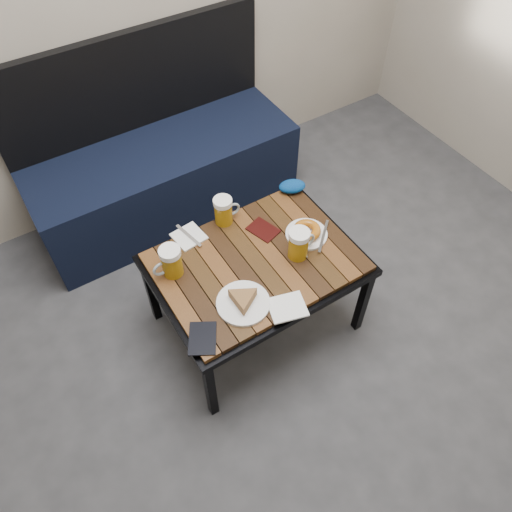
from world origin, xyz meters
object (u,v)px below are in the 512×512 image
bench (163,171)px  passport_burgundy (263,230)px  plate_pie (243,301)px  beer_mug_left (171,262)px  knit_pouch (292,186)px  beer_mug_centre (224,211)px  cafe_table (256,267)px  beer_mug_right (299,244)px  plate_bagel (307,232)px  passport_navy (203,338)px

bench → passport_burgundy: size_ratio=10.92×
plate_pie → beer_mug_left: bearing=119.6°
knit_pouch → beer_mug_centre: bearing=-180.0°
cafe_table → knit_pouch: bearing=35.8°
cafe_table → beer_mug_right: size_ratio=6.02×
knit_pouch → beer_mug_left: bearing=-168.7°
beer_mug_centre → plate_bagel: 0.37m
beer_mug_right → passport_navy: size_ratio=1.01×
bench → plate_pie: (-0.14, -1.08, 0.22)m
beer_mug_centre → passport_navy: size_ratio=0.95×
plate_pie → passport_burgundy: 0.39m
beer_mug_centre → plate_bagel: (0.26, -0.26, -0.05)m
beer_mug_left → passport_navy: beer_mug_left is taller
cafe_table → beer_mug_right: bearing=-22.3°
bench → beer_mug_centre: 0.71m
cafe_table → passport_burgundy: bearing=47.1°
beer_mug_right → passport_burgundy: 0.21m
beer_mug_right → passport_navy: 0.55m
bench → beer_mug_right: 1.04m
beer_mug_centre → knit_pouch: 0.36m
beer_mug_left → knit_pouch: bearing=-170.8°
beer_mug_centre → passport_burgundy: 0.19m
bench → plate_pie: 1.11m
plate_bagel → knit_pouch: 0.28m
beer_mug_left → passport_burgundy: beer_mug_left is taller
beer_mug_left → plate_pie: size_ratio=0.67×
beer_mug_left → knit_pouch: beer_mug_left is taller
bench → passport_navy: bearing=-107.1°
plate_pie → plate_bagel: plate_pie is taller
bench → beer_mug_right: bearing=-79.9°
beer_mug_right → plate_pie: (-0.32, -0.09, -0.05)m
beer_mug_left → beer_mug_centre: beer_mug_left is taller
plate_bagel → passport_navy: 0.65m
beer_mug_left → passport_burgundy: bearing=177.7°
bench → beer_mug_left: size_ratio=10.06×
bench → beer_mug_right: size_ratio=10.03×
cafe_table → beer_mug_centre: beer_mug_centre is taller
bench → knit_pouch: size_ratio=11.34×
beer_mug_centre → beer_mug_right: bearing=-59.1°
beer_mug_left → passport_navy: bearing=80.4°
beer_mug_centre → passport_burgundy: beer_mug_centre is taller
beer_mug_left → plate_bagel: size_ratio=0.65×
plate_pie → knit_pouch: size_ratio=1.68×
beer_mug_left → plate_bagel: (0.57, -0.12, -0.05)m
bench → beer_mug_centre: size_ratio=10.68×
bench → beer_mug_left: (-0.30, -0.80, 0.27)m
passport_burgundy → knit_pouch: size_ratio=1.04×
passport_navy → cafe_table: bearing=60.3°
plate_bagel → passport_navy: size_ratio=1.55×
beer_mug_left → passport_navy: size_ratio=1.01×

